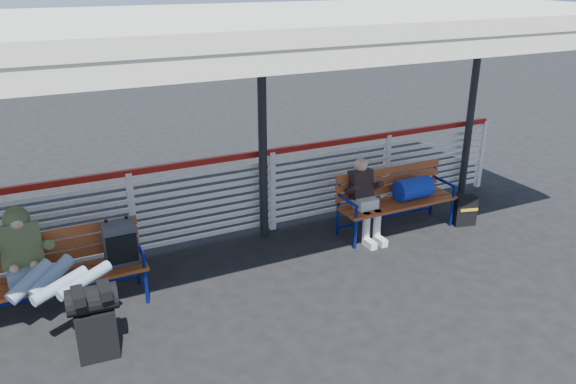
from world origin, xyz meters
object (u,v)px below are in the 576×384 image
bench_right (403,192)px  companion_person (365,199)px  traveler_man (47,272)px  suitcase_side (464,210)px  luggage_stack (95,319)px  bench_left (83,257)px

bench_right → companion_person: 0.66m
bench_right → traveler_man: (-4.84, -0.43, 0.11)m
bench_right → suitcase_side: bench_right is taller
luggage_stack → suitcase_side: size_ratio=1.74×
bench_left → suitcase_side: 5.41m
luggage_stack → suitcase_side: luggage_stack is taller
bench_left → suitcase_side: (5.39, -0.22, -0.38)m
traveler_man → companion_person: (4.18, 0.42, -0.09)m
bench_left → traveler_man: (-0.39, -0.34, 0.08)m
suitcase_side → bench_right: bearing=176.6°
traveler_man → suitcase_side: (5.78, 0.12, -0.46)m
bench_right → traveler_man: size_ratio=1.10×
bench_left → traveler_man: 0.52m
bench_right → suitcase_side: bearing=-18.3°
companion_person → suitcase_side: companion_person is taller
bench_left → traveler_man: bearing=-138.6°
suitcase_side → traveler_man: bearing=-163.9°
suitcase_side → companion_person: bearing=-175.6°
luggage_stack → companion_person: (3.84, 1.10, 0.17)m
luggage_stack → companion_person: size_ratio=0.69×
luggage_stack → traveler_man: size_ratio=0.48×
bench_right → companion_person: (-0.66, -0.01, 0.01)m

